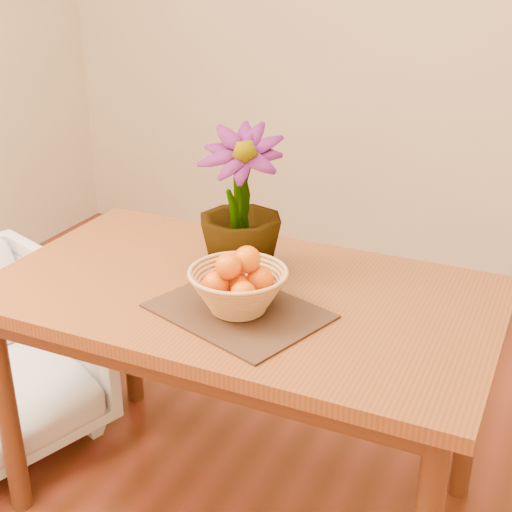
% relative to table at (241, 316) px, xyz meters
% --- Properties ---
extents(wall_back, '(4.00, 0.02, 2.70)m').
position_rel_table_xyz_m(wall_back, '(0.00, 1.95, 0.69)').
color(wall_back, beige).
rests_on(wall_back, floor).
extents(table, '(1.40, 0.80, 0.75)m').
position_rel_table_xyz_m(table, '(0.00, 0.00, 0.00)').
color(table, brown).
rests_on(table, floor).
extents(placemat, '(0.50, 0.44, 0.01)m').
position_rel_table_xyz_m(placemat, '(0.05, -0.12, 0.09)').
color(placemat, '#3E2516').
rests_on(placemat, table).
extents(wicker_basket, '(0.26, 0.26, 0.11)m').
position_rel_table_xyz_m(wicker_basket, '(0.05, -0.12, 0.15)').
color(wicker_basket, tan).
rests_on(wicker_basket, placemat).
extents(orange_pile, '(0.16, 0.15, 0.13)m').
position_rel_table_xyz_m(orange_pile, '(0.05, -0.12, 0.19)').
color(orange_pile, '#E25D03').
rests_on(orange_pile, wicker_basket).
extents(potted_plant, '(0.29, 0.29, 0.43)m').
position_rel_table_xyz_m(potted_plant, '(-0.05, 0.09, 0.30)').
color(potted_plant, '#194513').
rests_on(potted_plant, table).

